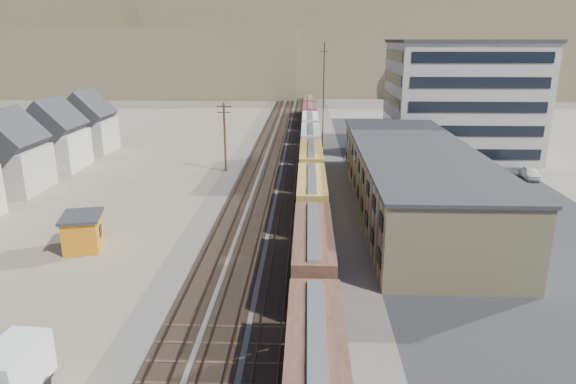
{
  "coord_description": "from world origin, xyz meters",
  "views": [
    {
      "loc": [
        3.24,
        -29.97,
        18.47
      ],
      "look_at": [
        1.29,
        21.86,
        3.0
      ],
      "focal_mm": 32.0,
      "sensor_mm": 36.0,
      "label": 1
    }
  ],
  "objects_px": {
    "box_truck": "(5,382)",
    "maintenance_shed": "(83,231)",
    "parked_car_blue": "(434,144)",
    "freight_train": "(311,149)",
    "parked_car_white": "(505,269)",
    "utility_pole_north": "(225,136)"
  },
  "relations": [
    {
      "from": "box_truck",
      "to": "maintenance_shed",
      "type": "xyz_separation_m",
      "value": [
        -5.07,
        21.29,
        0.02
      ]
    },
    {
      "from": "maintenance_shed",
      "to": "parked_car_blue",
      "type": "bearing_deg",
      "value": 47.64
    },
    {
      "from": "freight_train",
      "to": "parked_car_blue",
      "type": "bearing_deg",
      "value": 35.0
    },
    {
      "from": "parked_car_blue",
      "to": "utility_pole_north",
      "type": "bearing_deg",
      "value": 143.8
    },
    {
      "from": "freight_train",
      "to": "parked_car_white",
      "type": "height_order",
      "value": "freight_train"
    },
    {
      "from": "box_truck",
      "to": "parked_car_white",
      "type": "bearing_deg",
      "value": 27.79
    },
    {
      "from": "box_truck",
      "to": "maintenance_shed",
      "type": "distance_m",
      "value": 21.88
    },
    {
      "from": "freight_train",
      "to": "box_truck",
      "type": "bearing_deg",
      "value": -106.72
    },
    {
      "from": "box_truck",
      "to": "parked_car_white",
      "type": "xyz_separation_m",
      "value": [
        31.37,
        16.54,
        -0.92
      ]
    },
    {
      "from": "maintenance_shed",
      "to": "parked_car_white",
      "type": "height_order",
      "value": "maintenance_shed"
    },
    {
      "from": "utility_pole_north",
      "to": "parked_car_blue",
      "type": "relative_size",
      "value": 1.8
    },
    {
      "from": "parked_car_white",
      "to": "parked_car_blue",
      "type": "relative_size",
      "value": 0.78
    },
    {
      "from": "maintenance_shed",
      "to": "parked_car_blue",
      "type": "height_order",
      "value": "maintenance_shed"
    },
    {
      "from": "utility_pole_north",
      "to": "parked_car_white",
      "type": "height_order",
      "value": "utility_pole_north"
    },
    {
      "from": "freight_train",
      "to": "box_truck",
      "type": "relative_size",
      "value": 19.37
    },
    {
      "from": "freight_train",
      "to": "box_truck",
      "type": "height_order",
      "value": "freight_train"
    },
    {
      "from": "parked_car_white",
      "to": "parked_car_blue",
      "type": "bearing_deg",
      "value": 116.86
    },
    {
      "from": "maintenance_shed",
      "to": "parked_car_blue",
      "type": "xyz_separation_m",
      "value": [
        42.73,
        46.86,
        -0.88
      ]
    },
    {
      "from": "utility_pole_north",
      "to": "maintenance_shed",
      "type": "bearing_deg",
      "value": -106.7
    },
    {
      "from": "freight_train",
      "to": "box_truck",
      "type": "distance_m",
      "value": 55.25
    },
    {
      "from": "freight_train",
      "to": "parked_car_blue",
      "type": "distance_m",
      "value": 26.66
    },
    {
      "from": "freight_train",
      "to": "maintenance_shed",
      "type": "height_order",
      "value": "freight_train"
    }
  ]
}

